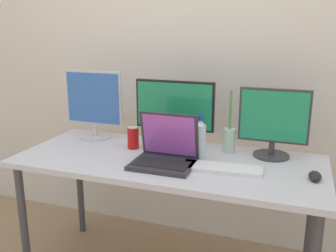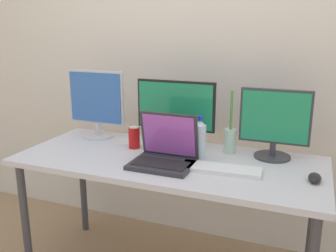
# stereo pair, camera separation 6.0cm
# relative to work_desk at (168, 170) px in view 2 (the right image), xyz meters

# --- Properties ---
(wall_back) EXTENTS (7.00, 0.08, 2.60)m
(wall_back) POSITION_rel_work_desk_xyz_m (0.00, 0.59, 0.63)
(wall_back) COLOR silver
(wall_back) RESTS_ON ground
(work_desk) EXTENTS (1.63, 0.69, 0.74)m
(work_desk) POSITION_rel_work_desk_xyz_m (0.00, 0.00, 0.00)
(work_desk) COLOR #424247
(work_desk) RESTS_ON ground
(monitor_left) EXTENTS (0.38, 0.19, 0.42)m
(monitor_left) POSITION_rel_work_desk_xyz_m (-0.56, 0.21, 0.29)
(monitor_left) COLOR silver
(monitor_left) RESTS_ON work_desk
(monitor_center) EXTENTS (0.46, 0.21, 0.39)m
(monitor_center) POSITION_rel_work_desk_xyz_m (-0.03, 0.19, 0.28)
(monitor_center) COLOR black
(monitor_center) RESTS_ON work_desk
(monitor_right) EXTENTS (0.37, 0.19, 0.37)m
(monitor_right) POSITION_rel_work_desk_xyz_m (0.52, 0.22, 0.26)
(monitor_right) COLOR #38383D
(monitor_right) RESTS_ON work_desk
(laptop_silver) EXTENTS (0.31, 0.25, 0.26)m
(laptop_silver) POSITION_rel_work_desk_xyz_m (0.01, -0.08, 0.13)
(laptop_silver) COLOR #2D2D33
(laptop_silver) RESTS_ON work_desk
(keyboard_main) EXTENTS (0.40, 0.15, 0.02)m
(keyboard_main) POSITION_rel_work_desk_xyz_m (0.31, -0.07, 0.08)
(keyboard_main) COLOR white
(keyboard_main) RESTS_ON work_desk
(mouse_by_keyboard) EXTENTS (0.06, 0.11, 0.04)m
(mouse_by_keyboard) POSITION_rel_work_desk_xyz_m (0.73, -0.04, 0.08)
(mouse_by_keyboard) COLOR black
(mouse_by_keyboard) RESTS_ON work_desk
(water_bottle) EXTENTS (0.07, 0.07, 0.23)m
(water_bottle) POSITION_rel_work_desk_xyz_m (0.15, 0.07, 0.17)
(water_bottle) COLOR silver
(water_bottle) RESTS_ON work_desk
(soda_can_near_keyboard) EXTENTS (0.07, 0.07, 0.13)m
(soda_can_near_keyboard) POSITION_rel_work_desk_xyz_m (-0.25, 0.10, 0.13)
(soda_can_near_keyboard) COLOR red
(soda_can_near_keyboard) RESTS_ON work_desk
(bamboo_vase) EXTENTS (0.07, 0.07, 0.35)m
(bamboo_vase) POSITION_rel_work_desk_xyz_m (0.29, 0.21, 0.15)
(bamboo_vase) COLOR #B2D1B7
(bamboo_vase) RESTS_ON work_desk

